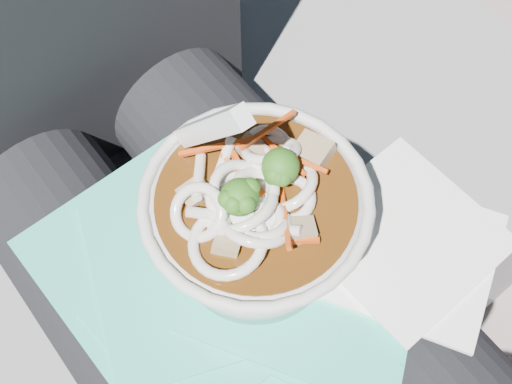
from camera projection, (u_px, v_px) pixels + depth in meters
stone_ledge at (180, 302)px, 0.95m from camera, size 1.02×0.53×0.45m
lap at (245, 314)px, 0.63m from camera, size 0.30×0.48×0.14m
person_body at (182, 226)px, 0.64m from camera, size 0.34×0.94×0.99m
plastic_bag at (240, 302)px, 0.56m from camera, size 0.35×0.38×0.01m
napkins at (409, 246)px, 0.57m from camera, size 0.17×0.17×0.01m
udon_bowl at (255, 221)px, 0.52m from camera, size 0.17×0.17×0.20m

